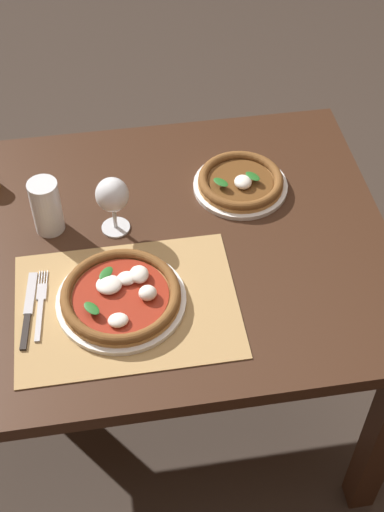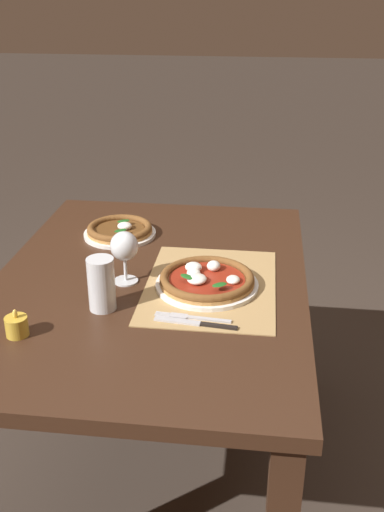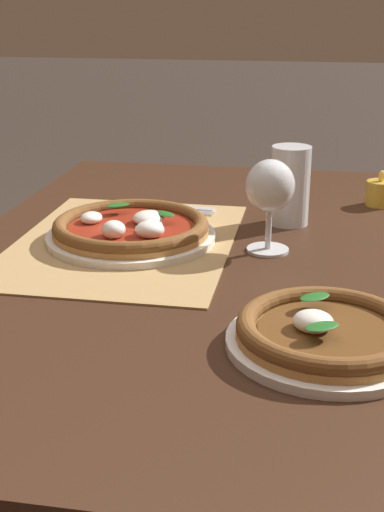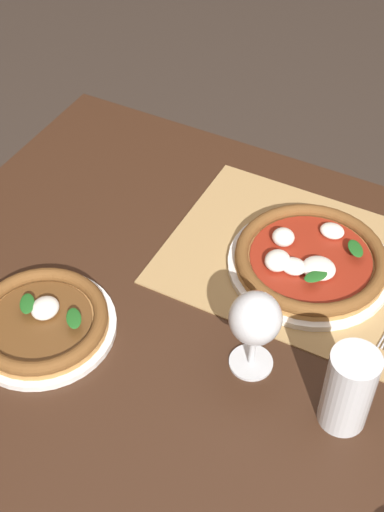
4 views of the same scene
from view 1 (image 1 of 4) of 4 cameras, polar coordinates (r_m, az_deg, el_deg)
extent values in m
plane|color=#382D26|center=(2.32, -3.67, -11.72)|extent=(24.00, 24.00, 0.00)
cube|color=#382114|center=(1.73, -4.81, 0.41)|extent=(1.26, 0.91, 0.04)
cube|color=#382114|center=(1.92, 14.86, -13.83)|extent=(0.07, 0.07, 0.70)
cube|color=#382114|center=(2.35, 8.68, 2.91)|extent=(0.07, 0.07, 0.70)
cube|color=#A88451|center=(1.60, -5.23, -3.94)|extent=(0.49, 0.37, 0.00)
cylinder|color=white|center=(1.60, -5.68, -3.55)|extent=(0.29, 0.29, 0.01)
cylinder|color=#B77F42|center=(1.59, -5.71, -3.30)|extent=(0.27, 0.27, 0.01)
torus|color=brown|center=(1.58, -5.73, -3.08)|extent=(0.27, 0.27, 0.02)
cylinder|color=maroon|center=(1.59, -5.72, -3.16)|extent=(0.22, 0.22, 0.00)
ellipsoid|color=white|center=(1.53, -5.93, -5.13)|extent=(0.04, 0.04, 0.02)
ellipsoid|color=white|center=(1.61, -4.26, -1.47)|extent=(0.04, 0.05, 0.03)
ellipsoid|color=white|center=(1.59, -6.66, -2.30)|extent=(0.06, 0.06, 0.02)
ellipsoid|color=white|center=(1.57, -3.57, -2.97)|extent=(0.04, 0.04, 0.03)
ellipsoid|color=white|center=(1.60, -5.26, -1.79)|extent=(0.04, 0.04, 0.02)
ellipsoid|color=#1E5B1E|center=(1.55, -8.04, -4.16)|extent=(0.05, 0.05, 0.00)
ellipsoid|color=#1E5B1E|center=(1.61, -6.90, -1.39)|extent=(0.05, 0.05, 0.00)
cylinder|color=white|center=(1.86, 3.89, 5.61)|extent=(0.24, 0.24, 0.01)
cylinder|color=#B77F42|center=(1.85, 3.90, 5.86)|extent=(0.22, 0.22, 0.01)
torus|color=brown|center=(1.85, 3.92, 6.09)|extent=(0.22, 0.22, 0.02)
cylinder|color=brown|center=(1.85, 3.91, 6.01)|extent=(0.17, 0.17, 0.00)
ellipsoid|color=white|center=(1.83, 4.10, 5.92)|extent=(0.04, 0.05, 0.03)
ellipsoid|color=#1E5B1E|center=(1.84, 4.87, 6.38)|extent=(0.05, 0.05, 0.00)
ellipsoid|color=#1E5B1E|center=(1.81, 2.32, 5.92)|extent=(0.05, 0.05, 0.00)
cylinder|color=silver|center=(1.76, -6.11, 2.29)|extent=(0.07, 0.07, 0.00)
cylinder|color=silver|center=(1.74, -6.20, 3.09)|extent=(0.01, 0.01, 0.06)
ellipsoid|color=silver|center=(1.69, -6.41, 4.90)|extent=(0.08, 0.08, 0.08)
ellipsoid|color=#AD5B14|center=(1.69, -6.38, 4.65)|extent=(0.07, 0.07, 0.05)
cylinder|color=silver|center=(1.74, -11.58, 3.89)|extent=(0.07, 0.07, 0.15)
cylinder|color=black|center=(1.75, -11.51, 3.55)|extent=(0.07, 0.07, 0.12)
cylinder|color=silver|center=(1.70, -11.84, 5.14)|extent=(0.07, 0.07, 0.02)
cube|color=#B7B7BC|center=(1.60, -12.14, -5.04)|extent=(0.02, 0.12, 0.00)
cube|color=#B7B7BC|center=(1.65, -11.93, -2.82)|extent=(0.03, 0.05, 0.00)
cylinder|color=#B7B7BC|center=(1.67, -11.52, -1.69)|extent=(0.01, 0.04, 0.00)
cylinder|color=#B7B7BC|center=(1.67, -11.72, -1.70)|extent=(0.01, 0.04, 0.00)
cylinder|color=#B7B7BC|center=(1.67, -11.93, -1.70)|extent=(0.01, 0.04, 0.00)
cylinder|color=#B7B7BC|center=(1.68, -12.13, -1.71)|extent=(0.01, 0.04, 0.00)
cube|color=black|center=(1.58, -13.19, -5.93)|extent=(0.02, 0.10, 0.01)
cube|color=#B7B7BC|center=(1.65, -12.78, -2.92)|extent=(0.03, 0.12, 0.00)
camera|label=2|loc=(1.79, -64.95, 4.85)|focal=42.00mm
camera|label=3|loc=(1.93, 29.28, 15.73)|focal=50.00mm
camera|label=4|loc=(1.91, -19.18, 36.05)|focal=50.00mm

